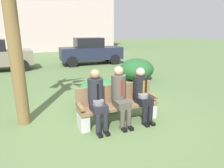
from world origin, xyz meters
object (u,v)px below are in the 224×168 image
(shrub_near_bench, at_px, (137,69))
(park_bench, at_px, (118,105))
(seated_man_left, at_px, (97,97))
(shrub_mid_lawn, at_px, (100,93))
(seated_man_middle, at_px, (120,93))
(building_backdrop, at_px, (35,0))
(parked_car_far, at_px, (91,51))
(seated_man_right, at_px, (142,92))

(shrub_near_bench, bearing_deg, park_bench, -126.67)
(seated_man_left, distance_m, shrub_mid_lawn, 1.27)
(seated_man_middle, height_order, building_backdrop, building_backdrop)
(shrub_mid_lawn, bearing_deg, park_bench, -85.04)
(park_bench, xyz_separation_m, seated_man_middle, (-0.00, -0.12, 0.33))
(park_bench, height_order, building_backdrop, building_backdrop)
(building_backdrop, bearing_deg, seated_man_left, -90.51)
(shrub_near_bench, xyz_separation_m, building_backdrop, (-2.88, 17.72, 4.97))
(shrub_near_bench, xyz_separation_m, shrub_mid_lawn, (-2.60, -2.37, -0.06))
(shrub_mid_lawn, relative_size, building_backdrop, 0.08)
(seated_man_middle, distance_m, parked_car_far, 8.61)
(park_bench, distance_m, shrub_mid_lawn, 1.01)
(park_bench, height_order, shrub_near_bench, shrub_near_bench)
(seated_man_middle, bearing_deg, park_bench, 89.92)
(seated_man_right, bearing_deg, shrub_near_bench, 61.09)
(shrub_near_bench, bearing_deg, shrub_mid_lawn, -137.64)
(seated_man_middle, height_order, shrub_near_bench, seated_man_middle)
(shrub_mid_lawn, bearing_deg, building_backdrop, 90.82)
(seated_man_left, xyz_separation_m, parked_car_far, (2.51, 8.39, 0.10))
(shrub_near_bench, relative_size, parked_car_far, 0.38)
(parked_car_far, relative_size, building_backdrop, 0.24)
(seated_man_left, height_order, seated_man_right, seated_man_left)
(park_bench, relative_size, seated_man_left, 1.46)
(shrub_mid_lawn, bearing_deg, parked_car_far, 74.35)
(seated_man_middle, relative_size, parked_car_far, 0.34)
(seated_man_right, height_order, parked_car_far, parked_car_far)
(park_bench, distance_m, parked_car_far, 8.50)
(shrub_near_bench, distance_m, building_backdrop, 18.63)
(building_backdrop, bearing_deg, seated_man_middle, -88.99)
(seated_man_middle, bearing_deg, seated_man_left, -179.18)
(parked_car_far, xyz_separation_m, building_backdrop, (-2.32, 12.83, 4.61))
(shrub_mid_lawn, relative_size, parked_car_far, 0.34)
(park_bench, distance_m, seated_man_right, 0.66)
(seated_man_middle, relative_size, shrub_mid_lawn, 1.02)
(seated_man_left, bearing_deg, seated_man_middle, 0.82)
(building_backdrop, bearing_deg, parked_car_far, -79.74)
(shrub_near_bench, height_order, shrub_mid_lawn, shrub_near_bench)
(seated_man_right, height_order, building_backdrop, building_backdrop)
(seated_man_middle, height_order, shrub_mid_lawn, seated_man_middle)
(seated_man_left, xyz_separation_m, shrub_near_bench, (3.07, 3.50, -0.26))
(seated_man_middle, bearing_deg, shrub_mid_lawn, 94.42)
(shrub_near_bench, bearing_deg, parked_car_far, 96.55)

